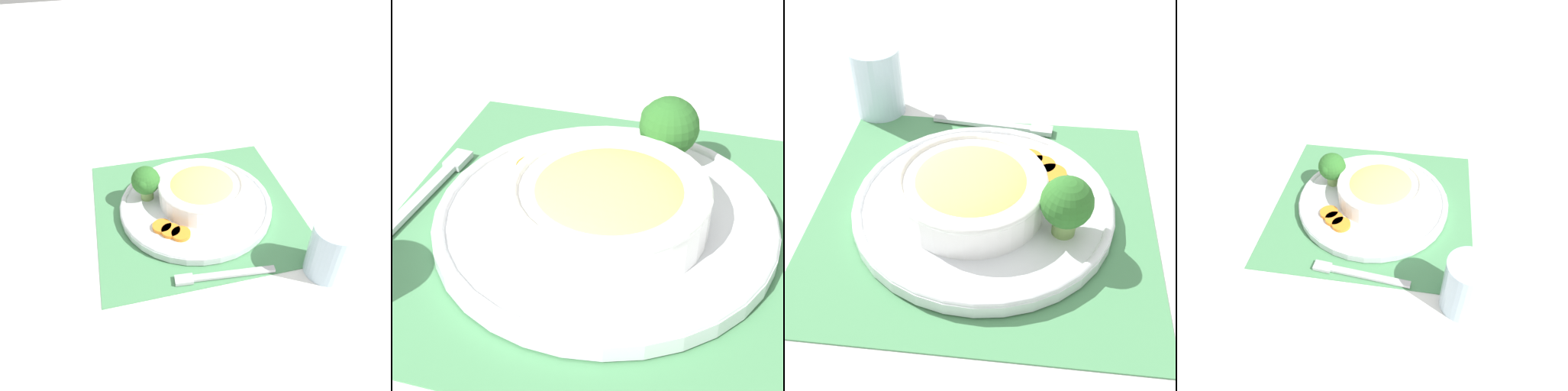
# 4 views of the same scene
# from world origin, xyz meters

# --- Properties ---
(ground_plane) EXTENTS (4.00, 4.00, 0.00)m
(ground_plane) POSITION_xyz_m (0.00, 0.00, 0.00)
(ground_plane) COLOR white
(placemat) EXTENTS (0.43, 0.44, 0.00)m
(placemat) POSITION_xyz_m (0.00, 0.00, 0.00)
(placemat) COLOR #4C8C59
(placemat) RESTS_ON ground_plane
(plate) EXTENTS (0.32, 0.32, 0.02)m
(plate) POSITION_xyz_m (0.00, 0.00, 0.02)
(plate) COLOR silver
(plate) RESTS_ON placemat
(bowl) EXTENTS (0.18, 0.18, 0.05)m
(bowl) POSITION_xyz_m (0.01, -0.01, 0.05)
(bowl) COLOR white
(bowl) RESTS_ON plate
(broccoli_floret) EXTENTS (0.06, 0.06, 0.08)m
(broccoli_floret) POSITION_xyz_m (0.04, 0.10, 0.07)
(broccoli_floret) COLOR #759E51
(broccoli_floret) RESTS_ON plate
(carrot_slice_near) EXTENTS (0.04, 0.04, 0.01)m
(carrot_slice_near) POSITION_xyz_m (-0.06, 0.09, 0.02)
(carrot_slice_near) COLOR orange
(carrot_slice_near) RESTS_ON plate
(carrot_slice_middle) EXTENTS (0.04, 0.04, 0.01)m
(carrot_slice_middle) POSITION_xyz_m (-0.07, 0.07, 0.02)
(carrot_slice_middle) COLOR orange
(carrot_slice_middle) RESTS_ON plate
(carrot_slice_far) EXTENTS (0.04, 0.04, 0.01)m
(carrot_slice_far) POSITION_xyz_m (-0.09, 0.06, 0.02)
(carrot_slice_far) COLOR orange
(carrot_slice_far) RESTS_ON plate
(water_glass) EXTENTS (0.08, 0.08, 0.11)m
(water_glass) POSITION_xyz_m (-0.23, -0.18, 0.05)
(water_glass) COLOR silver
(water_glass) RESTS_ON ground_plane
(fork) EXTENTS (0.04, 0.18, 0.01)m
(fork) POSITION_xyz_m (-0.19, 0.02, 0.01)
(fork) COLOR #B7B7BC
(fork) RESTS_ON placemat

